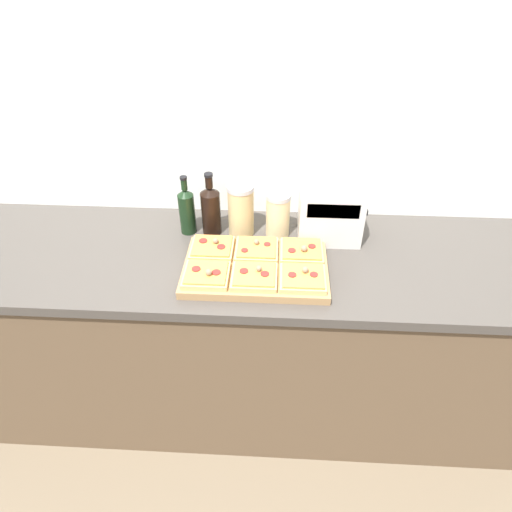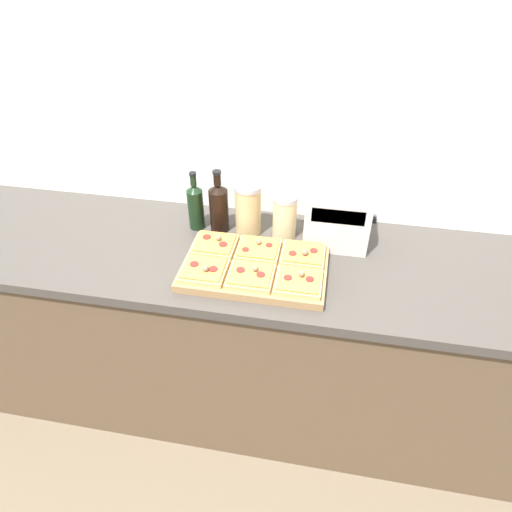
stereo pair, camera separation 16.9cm
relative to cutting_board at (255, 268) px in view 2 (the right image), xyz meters
name	(u,v)px [view 2 (the right image)]	position (x,y,z in m)	size (l,w,h in m)	color
ground_plane	(237,454)	(-0.04, -0.22, -0.94)	(12.00, 12.00, 0.00)	brown
wall_back	(264,140)	(-0.04, 0.46, 0.31)	(6.00, 0.06, 2.50)	silver
kitchen_counter	(249,335)	(-0.04, 0.10, -0.48)	(2.63, 0.67, 0.93)	brown
cutting_board	(255,268)	(0.00, 0.00, 0.00)	(0.53, 0.33, 0.03)	#A37A4C
pizza_slice_back_left	(215,245)	(-0.17, 0.08, 0.03)	(0.16, 0.15, 0.05)	tan
pizza_slice_back_center	(258,249)	(0.00, 0.08, 0.03)	(0.16, 0.15, 0.05)	tan
pizza_slice_back_right	(303,254)	(0.17, 0.08, 0.03)	(0.16, 0.15, 0.05)	tan
pizza_slice_front_left	(204,270)	(-0.17, -0.08, 0.03)	(0.16, 0.15, 0.05)	tan
pizza_slice_front_center	(251,276)	(0.00, -0.08, 0.03)	(0.16, 0.15, 0.05)	tan
pizza_slice_front_right	(299,282)	(0.17, -0.08, 0.03)	(0.16, 0.15, 0.05)	tan
olive_oil_bottle	(196,206)	(-0.29, 0.25, 0.09)	(0.07, 0.07, 0.26)	black
wine_bottle	(219,206)	(-0.20, 0.25, 0.10)	(0.08, 0.08, 0.27)	black
grain_jar_tall	(248,209)	(-0.07, 0.25, 0.10)	(0.11, 0.11, 0.22)	tan
grain_jar_short	(285,216)	(0.08, 0.25, 0.08)	(0.10, 0.10, 0.19)	beige
toaster_oven	(337,219)	(0.29, 0.25, 0.09)	(0.27, 0.18, 0.22)	beige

